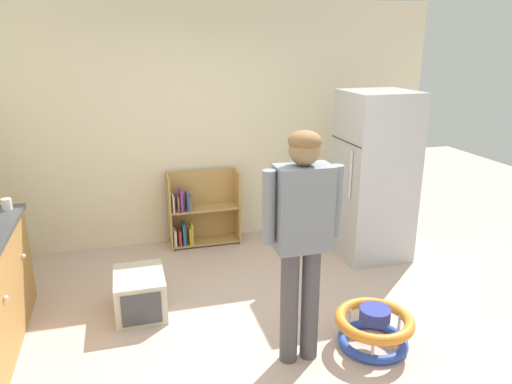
{
  "coord_description": "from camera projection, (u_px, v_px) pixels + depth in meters",
  "views": [
    {
      "loc": [
        -1.01,
        -3.01,
        2.25
      ],
      "look_at": [
        0.03,
        0.69,
        1.04
      ],
      "focal_mm": 33.62,
      "sensor_mm": 36.0,
      "label": 1
    }
  ],
  "objects": [
    {
      "name": "refrigerator",
      "position": [
        374.0,
        176.0,
        5.06
      ],
      "size": [
        0.73,
        0.68,
        1.78
      ],
      "color": "#B7BABF",
      "rests_on": "ground"
    },
    {
      "name": "back_wall",
      "position": [
        215.0,
        125.0,
        5.43
      ],
      "size": [
        5.2,
        0.06,
        2.7
      ],
      "primitive_type": "cube",
      "color": "beige",
      "rests_on": "ground"
    },
    {
      "name": "ground_plane",
      "position": [
        277.0,
        347.0,
        3.7
      ],
      "size": [
        12.0,
        12.0,
        0.0
      ],
      "primitive_type": "plane",
      "color": "#CBAE9F",
      "rests_on": "ground"
    },
    {
      "name": "white_cup",
      "position": [
        7.0,
        204.0,
        4.02
      ],
      "size": [
        0.08,
        0.08,
        0.09
      ],
      "primitive_type": "cylinder",
      "color": "white",
      "rests_on": "kitchen_counter"
    },
    {
      "name": "pet_carrier",
      "position": [
        140.0,
        293.0,
        4.12
      ],
      "size": [
        0.42,
        0.55,
        0.36
      ],
      "color": "beige",
      "rests_on": "ground"
    },
    {
      "name": "standing_person",
      "position": [
        302.0,
        228.0,
        3.27
      ],
      "size": [
        0.57,
        0.22,
        1.71
      ],
      "color": "#4E4A4E",
      "rests_on": "ground"
    },
    {
      "name": "baby_walker",
      "position": [
        374.0,
        327.0,
        3.67
      ],
      "size": [
        0.6,
        0.6,
        0.32
      ],
      "color": "#2C4CB9",
      "rests_on": "ground"
    },
    {
      "name": "bookshelf",
      "position": [
        199.0,
        213.0,
        5.5
      ],
      "size": [
        0.8,
        0.28,
        0.85
      ],
      "color": "tan",
      "rests_on": "ground"
    }
  ]
}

